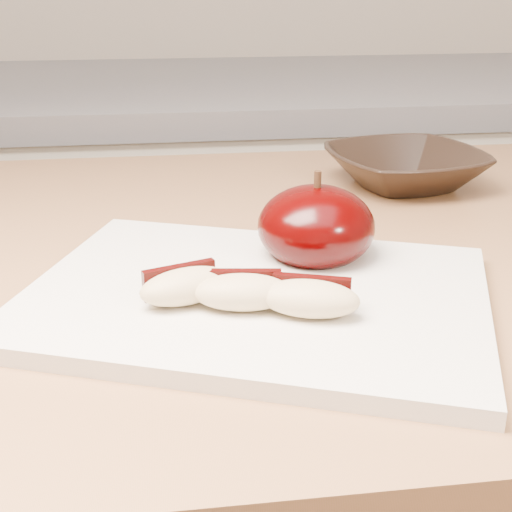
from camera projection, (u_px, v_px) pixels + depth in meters
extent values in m
cube|color=silver|center=(169.00, 330.00, 1.42)|extent=(2.40, 0.60, 0.90)
cube|color=slate|center=(157.00, 91.00, 1.24)|extent=(2.40, 0.62, 0.04)
cube|color=brown|center=(165.00, 269.00, 0.61)|extent=(1.64, 0.64, 0.04)
cube|color=silver|center=(256.00, 297.00, 0.50)|extent=(0.38, 0.33, 0.01)
ellipsoid|color=black|center=(316.00, 227.00, 0.55)|extent=(0.09, 0.09, 0.06)
cylinder|color=black|center=(318.00, 180.00, 0.54)|extent=(0.01, 0.01, 0.01)
ellipsoid|color=tan|center=(187.00, 286.00, 0.47)|extent=(0.07, 0.05, 0.02)
cube|color=black|center=(179.00, 280.00, 0.49)|extent=(0.05, 0.02, 0.02)
ellipsoid|color=tan|center=(243.00, 292.00, 0.47)|extent=(0.07, 0.04, 0.02)
cube|color=black|center=(243.00, 285.00, 0.48)|extent=(0.05, 0.01, 0.02)
ellipsoid|color=tan|center=(309.00, 299.00, 0.46)|extent=(0.07, 0.05, 0.02)
cube|color=black|center=(312.00, 291.00, 0.47)|extent=(0.05, 0.02, 0.02)
imported|color=black|center=(405.00, 168.00, 0.77)|extent=(0.19, 0.19, 0.04)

